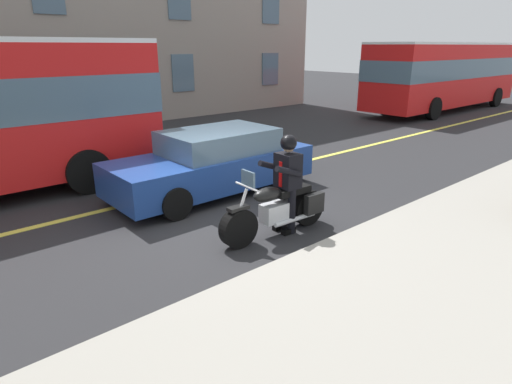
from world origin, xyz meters
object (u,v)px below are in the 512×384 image
Objects in this scene: rider_main at (287,175)px; bus_far at (446,73)px; motorcycle_main at (278,210)px; car_silver at (214,162)px.

rider_main is 0.16× the size of bus_far.
rider_main is at bearing 177.85° from motorcycle_main.
car_silver reaches higher than motorcycle_main.
bus_far is 16.80m from car_silver.
bus_far reaches higher than car_silver.
bus_far is (-16.98, -5.60, 1.42)m from motorcycle_main.
rider_main is at bearing 83.20° from car_silver.
car_silver is (-0.50, -2.60, 0.24)m from motorcycle_main.
rider_main reaches higher than motorcycle_main.
rider_main reaches higher than car_silver.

